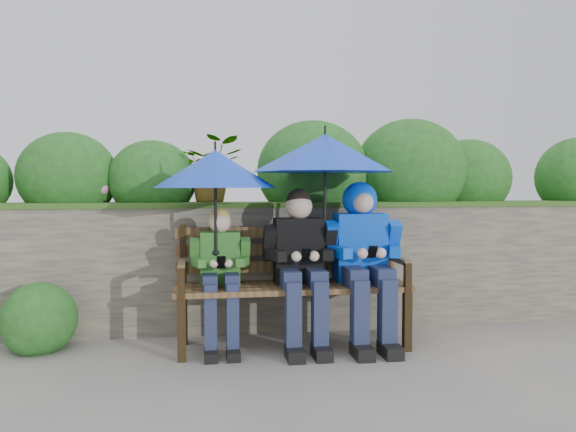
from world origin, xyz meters
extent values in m
plane|color=slate|center=(0.00, 0.00, 0.00)|extent=(60.00, 60.00, 0.00)
cube|color=#56514C|center=(0.00, 0.75, 0.50)|extent=(8.00, 0.40, 1.00)
cube|color=#346526|center=(0.00, 0.75, 1.01)|extent=(8.00, 0.42, 0.04)
cube|color=#346526|center=(0.00, 1.95, 0.48)|extent=(8.00, 2.00, 0.96)
ellipsoid|color=#214B1E|center=(-1.67, 0.97, 1.24)|extent=(0.80, 0.64, 0.72)
ellipsoid|color=#214B1E|center=(-1.00, 0.92, 1.21)|extent=(0.71, 0.57, 0.64)
ellipsoid|color=#214B1E|center=(0.35, 0.95, 1.29)|extent=(0.96, 0.77, 0.87)
ellipsoid|color=#214B1E|center=(1.23, 0.95, 1.30)|extent=(1.00, 0.80, 0.90)
ellipsoid|color=#214B1E|center=(1.81, 1.01, 1.23)|extent=(0.78, 0.63, 0.70)
sphere|color=pink|center=(-1.39, 0.85, 1.15)|extent=(0.14, 0.14, 0.14)
sphere|color=pink|center=(0.37, 0.85, 1.15)|extent=(0.14, 0.14, 0.14)
imported|color=#214B1E|center=(-0.51, 0.85, 1.30)|extent=(0.48, 0.42, 0.54)
imported|color=#214B1E|center=(1.22, 0.85, 1.30)|extent=(0.31, 0.31, 0.55)
sphere|color=#214B1E|center=(-1.74, 0.35, 0.22)|extent=(0.52, 0.52, 0.52)
sphere|color=#214B1E|center=(-1.77, 0.30, 0.17)|extent=(0.39, 0.39, 0.39)
cube|color=black|center=(-0.74, -0.07, 0.21)|extent=(0.06, 0.06, 0.42)
cube|color=black|center=(-0.74, 0.35, 0.21)|extent=(0.06, 0.06, 0.42)
cube|color=black|center=(0.82, -0.07, 0.21)|extent=(0.06, 0.06, 0.42)
cube|color=black|center=(0.82, 0.35, 0.21)|extent=(0.06, 0.06, 0.42)
cube|color=brown|center=(0.04, -0.04, 0.44)|extent=(1.67, 0.09, 0.04)
cube|color=brown|center=(0.04, 0.08, 0.44)|extent=(1.67, 0.09, 0.04)
cube|color=brown|center=(0.04, 0.20, 0.44)|extent=(1.67, 0.09, 0.04)
cube|color=brown|center=(0.04, 0.32, 0.44)|extent=(1.67, 0.09, 0.04)
cube|color=black|center=(-0.74, 0.37, 0.65)|extent=(0.05, 0.05, 0.46)
cube|color=brown|center=(-0.74, 0.14, 0.62)|extent=(0.05, 0.43, 0.04)
cube|color=black|center=(-0.74, -0.07, 0.52)|extent=(0.05, 0.05, 0.20)
cube|color=black|center=(0.82, 0.37, 0.65)|extent=(0.05, 0.05, 0.46)
cube|color=brown|center=(0.82, 0.14, 0.62)|extent=(0.05, 0.43, 0.04)
cube|color=black|center=(0.82, -0.07, 0.52)|extent=(0.05, 0.05, 0.20)
cube|color=brown|center=(0.04, 0.38, 0.56)|extent=(1.67, 0.03, 0.08)
cube|color=brown|center=(0.04, 0.38, 0.69)|extent=(1.67, 0.03, 0.08)
cube|color=brown|center=(0.04, 0.38, 0.82)|extent=(1.67, 0.03, 0.08)
cube|color=#197018|center=(-0.47, 0.24, 0.64)|extent=(0.28, 0.16, 0.38)
sphere|color=beige|center=(-0.47, 0.22, 0.90)|extent=(0.16, 0.16, 0.16)
sphere|color=gold|center=(-0.47, 0.23, 0.93)|extent=(0.15, 0.15, 0.15)
cube|color=#202D46|center=(-0.55, 0.11, 0.50)|extent=(0.10, 0.26, 0.10)
cube|color=#202D46|center=(-0.55, -0.02, 0.25)|extent=(0.08, 0.09, 0.50)
cube|color=black|center=(-0.55, -0.07, 0.03)|extent=(0.09, 0.18, 0.07)
cube|color=#202D46|center=(-0.40, 0.11, 0.50)|extent=(0.10, 0.26, 0.10)
cube|color=#202D46|center=(-0.40, -0.02, 0.25)|extent=(0.08, 0.09, 0.50)
cube|color=black|center=(-0.40, -0.07, 0.03)|extent=(0.09, 0.18, 0.07)
cube|color=#197018|center=(-0.65, 0.20, 0.69)|extent=(0.07, 0.15, 0.21)
cube|color=#197018|center=(-0.62, 0.09, 0.64)|extent=(0.11, 0.17, 0.06)
sphere|color=beige|center=(-0.52, 0.02, 0.64)|extent=(0.06, 0.06, 0.06)
cube|color=#197018|center=(-0.30, 0.20, 0.69)|extent=(0.07, 0.15, 0.21)
cube|color=#197018|center=(-0.32, 0.09, 0.64)|extent=(0.11, 0.17, 0.06)
sphere|color=beige|center=(-0.42, 0.02, 0.64)|extent=(0.06, 0.06, 0.06)
cube|color=black|center=(-0.47, 0.01, 0.64)|extent=(0.06, 0.07, 0.09)
cube|color=black|center=(0.10, 0.24, 0.69)|extent=(0.35, 0.21, 0.47)
sphere|color=beige|center=(0.10, 0.22, 1.01)|extent=(0.20, 0.20, 0.20)
sphere|color=black|center=(0.10, 0.23, 1.05)|extent=(0.19, 0.19, 0.19)
cube|color=#202D46|center=(0.01, 0.07, 0.52)|extent=(0.12, 0.33, 0.12)
cube|color=#202D46|center=(0.01, -0.09, 0.26)|extent=(0.10, 0.11, 0.52)
cube|color=black|center=(0.01, -0.15, 0.04)|extent=(0.11, 0.23, 0.08)
cube|color=#202D46|center=(0.19, 0.07, 0.52)|extent=(0.12, 0.33, 0.12)
cube|color=#202D46|center=(0.19, -0.09, 0.26)|extent=(0.10, 0.11, 0.52)
cube|color=black|center=(0.19, -0.15, 0.04)|extent=(0.11, 0.23, 0.08)
cube|color=black|center=(-0.12, 0.19, 0.75)|extent=(0.08, 0.19, 0.26)
cube|color=black|center=(-0.09, 0.05, 0.68)|extent=(0.13, 0.22, 0.07)
sphere|color=beige|center=(0.04, -0.04, 0.68)|extent=(0.07, 0.07, 0.07)
cube|color=black|center=(0.32, 0.19, 0.75)|extent=(0.08, 0.19, 0.26)
cube|color=black|center=(0.29, 0.05, 0.68)|extent=(0.13, 0.22, 0.07)
sphere|color=beige|center=(0.16, -0.04, 0.68)|extent=(0.07, 0.07, 0.07)
cube|color=black|center=(0.10, -0.05, 0.69)|extent=(0.06, 0.07, 0.09)
cube|color=#102DB8|center=(0.56, 0.24, 0.71)|extent=(0.37, 0.22, 0.50)
sphere|color=beige|center=(0.56, 0.22, 1.05)|extent=(0.21, 0.21, 0.21)
sphere|color=#102DB8|center=(0.56, 0.25, 1.06)|extent=(0.26, 0.26, 0.26)
sphere|color=beige|center=(0.56, 0.17, 1.04)|extent=(0.16, 0.16, 0.16)
cube|color=#202D46|center=(0.46, 0.06, 0.52)|extent=(0.13, 0.35, 0.13)
cube|color=#202D46|center=(0.46, -0.11, 0.26)|extent=(0.11, 0.12, 0.52)
cube|color=black|center=(0.46, -0.18, 0.04)|extent=(0.12, 0.24, 0.09)
cube|color=#202D46|center=(0.66, 0.06, 0.52)|extent=(0.13, 0.35, 0.13)
cube|color=#202D46|center=(0.66, -0.11, 0.26)|extent=(0.11, 0.12, 0.52)
cube|color=black|center=(0.66, -0.18, 0.04)|extent=(0.12, 0.24, 0.09)
cube|color=#102DB8|center=(0.33, 0.18, 0.77)|extent=(0.09, 0.20, 0.28)
cube|color=#102DB8|center=(0.36, 0.04, 0.70)|extent=(0.14, 0.23, 0.08)
sphere|color=beige|center=(0.50, -0.06, 0.70)|extent=(0.08, 0.08, 0.08)
cube|color=#102DB8|center=(0.80, 0.18, 0.77)|extent=(0.09, 0.20, 0.28)
cube|color=#102DB8|center=(0.77, 0.04, 0.70)|extent=(0.14, 0.23, 0.08)
sphere|color=beige|center=(0.63, -0.06, 0.70)|extent=(0.08, 0.08, 0.08)
cube|color=black|center=(0.56, -0.07, 0.71)|extent=(0.06, 0.07, 0.09)
cone|color=blue|center=(-0.50, 0.16, 1.28)|extent=(0.85, 0.85, 0.26)
cylinder|color=black|center=(-0.50, 0.16, 1.44)|extent=(0.02, 0.02, 0.06)
cylinder|color=black|center=(-0.50, 0.16, 0.99)|extent=(0.02, 0.02, 0.59)
sphere|color=black|center=(-0.50, 0.16, 0.69)|extent=(0.04, 0.04, 0.04)
cone|color=blue|center=(0.28, 0.18, 1.40)|extent=(1.05, 1.05, 0.27)
cylinder|color=black|center=(0.28, 0.18, 1.56)|extent=(0.02, 0.02, 0.06)
cylinder|color=black|center=(0.28, 0.18, 1.06)|extent=(0.02, 0.02, 0.68)
sphere|color=black|center=(0.28, 0.18, 0.71)|extent=(0.04, 0.04, 0.04)
camera|label=1|loc=(-0.60, -3.79, 1.16)|focal=35.00mm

